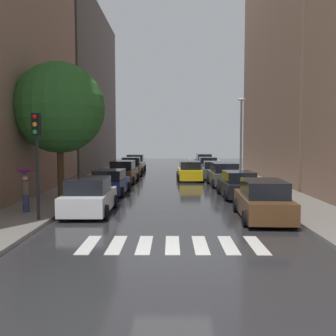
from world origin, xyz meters
TOP-DOWN VIEW (x-y plane):
  - ground_plane at (0.00, 24.00)m, footprint 28.00×72.00m
  - sidewalk_left at (-6.50, 24.00)m, footprint 3.00×72.00m
  - sidewalk_right at (6.50, 24.00)m, footprint 3.00×72.00m
  - crosswalk_stripes at (0.00, 1.00)m, footprint 5.85×2.20m
  - building_left_mid at (-11.00, 32.68)m, footprint 6.00×21.94m
  - building_right_mid at (11.00, 22.07)m, footprint 6.00×18.35m
  - parked_car_left_nearest at (-3.81, 6.26)m, footprint 2.19×4.40m
  - parked_car_left_second at (-3.85, 12.43)m, footprint 2.25×4.18m
  - parked_car_left_third at (-3.86, 19.09)m, footprint 2.22×4.47m
  - parked_car_left_fourth at (-3.87, 25.33)m, footprint 2.25×4.19m
  - parked_car_left_fifth at (-3.98, 30.77)m, footprint 2.23×4.22m
  - parked_car_right_nearest at (3.87, 5.02)m, footprint 2.27×4.73m
  - parked_car_right_second at (3.90, 11.14)m, footprint 2.13×4.17m
  - parked_car_right_third at (3.87, 16.86)m, footprint 2.26×4.33m
  - parked_car_right_fourth at (3.70, 22.43)m, footprint 2.23×4.19m
  - parked_car_right_fifth at (3.85, 29.01)m, footprint 2.17×4.36m
  - parked_car_right_sixth at (3.96, 35.18)m, footprint 2.14×4.77m
  - taxi_midroad at (1.52, 20.79)m, footprint 2.15×4.61m
  - pedestrian_near_tree at (-6.56, 5.78)m, footprint 0.92×0.92m
  - street_tree_left at (-6.16, 9.83)m, footprint 4.96×4.96m
  - traffic_light_left_corner at (-5.45, 4.19)m, footprint 0.30×0.42m
  - lamp_post_right at (5.55, 19.34)m, footprint 0.60×0.28m

SIDE VIEW (x-z plane):
  - ground_plane at x=0.00m, z-range -0.04..0.00m
  - crosswalk_stripes at x=0.00m, z-range 0.00..0.01m
  - sidewalk_left at x=-6.50m, z-range 0.00..0.15m
  - sidewalk_right at x=6.50m, z-range 0.00..0.15m
  - parked_car_right_fourth at x=3.70m, z-range -0.04..1.48m
  - parked_car_left_second at x=-3.85m, z-range -0.04..1.51m
  - parked_car_right_second at x=3.90m, z-range -0.05..1.52m
  - parked_car_right_fifth at x=3.85m, z-range -0.05..1.56m
  - taxi_midroad at x=1.52m, z-range -0.14..1.67m
  - parked_car_left_nearest at x=-3.81m, z-range -0.05..1.62m
  - parked_car_right_nearest at x=3.87m, z-range -0.05..1.64m
  - parked_car_right_third at x=3.87m, z-range -0.06..1.67m
  - parked_car_right_sixth at x=3.96m, z-range -0.06..1.67m
  - parked_car_left_fourth at x=-3.87m, z-range -0.06..1.69m
  - parked_car_left_third at x=-3.86m, z-range -0.06..1.70m
  - parked_car_left_fifth at x=-3.98m, z-range -0.07..1.75m
  - pedestrian_near_tree at x=-6.56m, z-range 0.55..2.47m
  - traffic_light_left_corner at x=-5.45m, z-range 1.14..5.44m
  - lamp_post_right at x=5.55m, z-range 0.68..7.26m
  - street_tree_left at x=-6.16m, z-range 1.40..8.88m
  - building_left_mid at x=-11.00m, z-range 0.00..18.32m
  - building_right_mid at x=11.00m, z-range 0.00..25.32m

